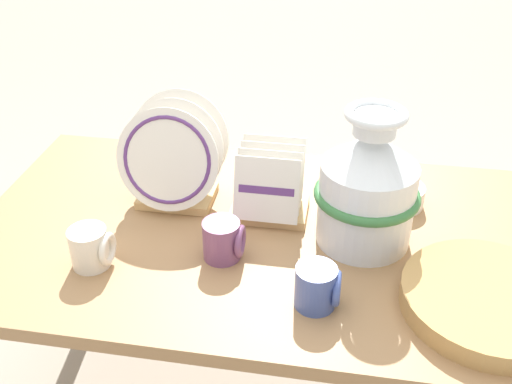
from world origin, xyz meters
The scene contains 9 objects.
display_table centered at (0.00, 0.00, 0.57)m, with size 1.37×0.80×0.64m.
ceramic_vase centered at (0.25, 0.01, 0.79)m, with size 0.24×0.24×0.33m.
dish_rack_round_plates centered at (-0.22, 0.09, 0.76)m, with size 0.25×0.19×0.27m.
dish_rack_square_plates centered at (0.02, 0.08, 0.70)m, with size 0.19×0.17×0.18m.
wicker_charger_stack centered at (0.51, -0.19, 0.67)m, with size 0.35×0.35×0.04m.
mug_plum_glaze centered at (-0.05, -0.11, 0.69)m, with size 0.09×0.08×0.09m.
mug_cobalt_glaze centered at (0.16, -0.23, 0.69)m, with size 0.09×0.08×0.09m.
mug_cream_glaze centered at (-0.33, -0.18, 0.69)m, with size 0.09×0.08×0.09m.
fruit_bowl centered at (0.34, 0.17, 0.68)m, with size 0.13×0.13×0.09m.
Camera 1 is at (0.19, -1.15, 1.50)m, focal length 42.00 mm.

